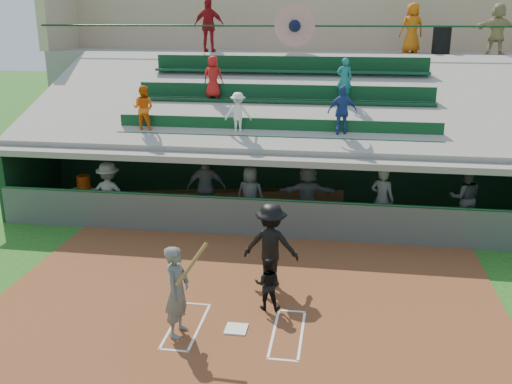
# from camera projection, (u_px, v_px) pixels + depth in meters

# --- Properties ---
(ground) EXTENTS (100.00, 100.00, 0.00)m
(ground) POSITION_uv_depth(u_px,v_px,m) (236.00, 330.00, 11.33)
(ground) COLOR #1F5818
(ground) RESTS_ON ground
(dirt_slab) EXTENTS (11.00, 9.00, 0.02)m
(dirt_slab) POSITION_uv_depth(u_px,v_px,m) (241.00, 317.00, 11.80)
(dirt_slab) COLOR brown
(dirt_slab) RESTS_ON ground
(home_plate) EXTENTS (0.43, 0.43, 0.03)m
(home_plate) POSITION_uv_depth(u_px,v_px,m) (236.00, 329.00, 11.32)
(home_plate) COLOR white
(home_plate) RESTS_ON dirt_slab
(batters_box_chalk) EXTENTS (2.65, 1.85, 0.01)m
(batters_box_chalk) POSITION_uv_depth(u_px,v_px,m) (236.00, 329.00, 11.32)
(batters_box_chalk) COLOR white
(batters_box_chalk) RESTS_ON dirt_slab
(dugout_floor) EXTENTS (16.00, 3.50, 0.04)m
(dugout_floor) POSITION_uv_depth(u_px,v_px,m) (276.00, 216.00, 17.69)
(dugout_floor) COLOR gray
(dugout_floor) RESTS_ON ground
(concourse_slab) EXTENTS (20.00, 3.00, 4.60)m
(concourse_slab) POSITION_uv_depth(u_px,v_px,m) (296.00, 109.00, 23.38)
(concourse_slab) COLOR gray
(concourse_slab) RESTS_ON ground
(grandstand) EXTENTS (20.40, 10.40, 7.80)m
(grandstand) POSITION_uv_depth(u_px,v_px,m) (289.00, 123.00, 20.57)
(grandstand) COLOR #4F544F
(grandstand) RESTS_ON ground
(batter_at_plate) EXTENTS (0.89, 0.78, 1.95)m
(batter_at_plate) POSITION_uv_depth(u_px,v_px,m) (177.00, 291.00, 10.90)
(batter_at_plate) COLOR #535651
(batter_at_plate) RESTS_ON dirt_slab
(catcher) EXTENTS (0.57, 0.45, 1.14)m
(catcher) POSITION_uv_depth(u_px,v_px,m) (268.00, 284.00, 11.98)
(catcher) COLOR black
(catcher) RESTS_ON dirt_slab
(home_umpire) EXTENTS (1.29, 0.77, 1.96)m
(home_umpire) POSITION_uv_depth(u_px,v_px,m) (271.00, 245.00, 12.95)
(home_umpire) COLOR black
(home_umpire) RESTS_ON dirt_slab
(dugout_bench) EXTENTS (13.68, 3.42, 0.42)m
(dugout_bench) POSITION_uv_depth(u_px,v_px,m) (277.00, 196.00, 18.92)
(dugout_bench) COLOR brown
(dugout_bench) RESTS_ON dugout_floor
(white_table) EXTENTS (0.91, 0.81, 0.65)m
(white_table) POSITION_uv_depth(u_px,v_px,m) (84.00, 199.00, 18.21)
(white_table) COLOR white
(white_table) RESTS_ON dugout_floor
(water_cooler) EXTENTS (0.43, 0.43, 0.43)m
(water_cooler) POSITION_uv_depth(u_px,v_px,m) (84.00, 182.00, 18.10)
(water_cooler) COLOR #D4470C
(water_cooler) RESTS_ON white_table
(dugout_player_a) EXTENTS (1.26, 0.77, 1.89)m
(dugout_player_a) POSITION_uv_depth(u_px,v_px,m) (109.00, 194.00, 16.71)
(dugout_player_a) COLOR #51534F
(dugout_player_a) RESTS_ON dugout_floor
(dugout_player_b) EXTENTS (1.23, 0.67, 1.99)m
(dugout_player_b) POSITION_uv_depth(u_px,v_px,m) (206.00, 188.00, 17.07)
(dugout_player_b) COLOR #51534E
(dugout_player_b) RESTS_ON dugout_floor
(dugout_player_c) EXTENTS (0.91, 0.66, 1.72)m
(dugout_player_c) POSITION_uv_depth(u_px,v_px,m) (250.00, 195.00, 16.83)
(dugout_player_c) COLOR #525551
(dugout_player_c) RESTS_ON dugout_floor
(dugout_player_d) EXTENTS (1.75, 0.74, 1.83)m
(dugout_player_d) POSITION_uv_depth(u_px,v_px,m) (307.00, 194.00, 16.71)
(dugout_player_d) COLOR #585B56
(dugout_player_d) RESTS_ON dugout_floor
(dugout_player_e) EXTENTS (0.80, 0.68, 1.87)m
(dugout_player_e) POSITION_uv_depth(u_px,v_px,m) (382.00, 199.00, 16.22)
(dugout_player_e) COLOR #61645F
(dugout_player_e) RESTS_ON dugout_floor
(dugout_player_f) EXTENTS (0.91, 0.72, 1.83)m
(dugout_player_f) POSITION_uv_depth(u_px,v_px,m) (465.00, 198.00, 16.42)
(dugout_player_f) COLOR #545752
(dugout_player_f) RESTS_ON dugout_floor
(trash_bin) EXTENTS (0.66, 0.66, 0.99)m
(trash_bin) POSITION_uv_depth(u_px,v_px,m) (442.00, 40.00, 21.06)
(trash_bin) COLOR black
(trash_bin) RESTS_ON concourse_slab
(concourse_staff_a) EXTENTS (1.18, 0.51, 2.00)m
(concourse_staff_a) POSITION_uv_depth(u_px,v_px,m) (209.00, 26.00, 21.78)
(concourse_staff_a) COLOR #A01218
(concourse_staff_a) RESTS_ON concourse_slab
(concourse_staff_b) EXTENTS (1.03, 0.81, 1.84)m
(concourse_staff_b) POSITION_uv_depth(u_px,v_px,m) (412.00, 28.00, 21.49)
(concourse_staff_b) COLOR #CA5E0B
(concourse_staff_b) RESTS_ON concourse_slab
(concourse_staff_c) EXTENTS (1.76, 1.01, 1.81)m
(concourse_staff_c) POSITION_uv_depth(u_px,v_px,m) (497.00, 29.00, 20.52)
(concourse_staff_c) COLOR tan
(concourse_staff_c) RESTS_ON concourse_slab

